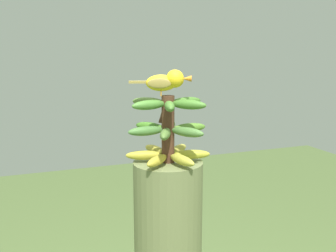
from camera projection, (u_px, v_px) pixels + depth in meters
banana_bunch at (168, 129)px, 1.43m from camera, size 0.30×0.30×0.24m
perched_bird at (167, 81)px, 1.39m from camera, size 0.21×0.10×0.09m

